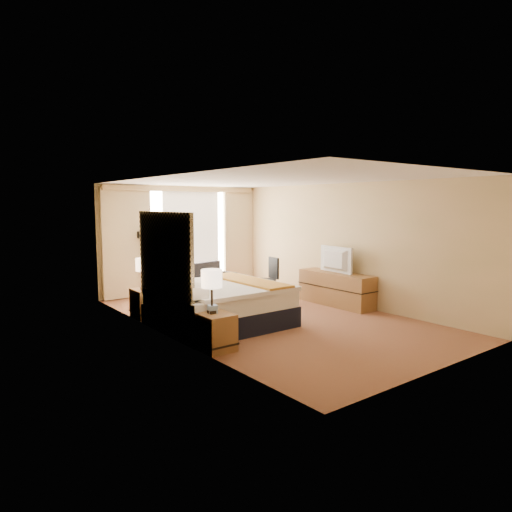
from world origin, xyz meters
TOP-DOWN VIEW (x-y plane):
  - floor at (0.00, 0.00)m, footprint 4.20×7.00m
  - ceiling at (0.00, 0.00)m, footprint 4.20×7.00m
  - wall_back at (0.00, 3.50)m, footprint 4.20×0.02m
  - wall_front at (0.00, -3.50)m, footprint 4.20×0.02m
  - wall_left at (-2.10, 0.00)m, footprint 0.02×7.00m
  - wall_right at (2.10, 0.00)m, footprint 0.02×7.00m
  - headboard at (-2.06, 0.20)m, footprint 0.06×1.85m
  - nightstand_left at (-1.87, -1.05)m, footprint 0.45×0.52m
  - nightstand_right at (-1.87, 1.45)m, footprint 0.45×0.52m
  - media_dresser at (1.83, 0.00)m, footprint 0.50×1.80m
  - window at (0.25, 3.47)m, footprint 2.30×0.02m
  - curtains at (-0.00, 3.39)m, footprint 4.12×0.19m
  - bed at (-1.06, 0.11)m, footprint 2.14×1.96m
  - loveseat at (0.16, 2.49)m, footprint 1.36×0.93m
  - floor_lamp at (-1.15, 3.30)m, footprint 0.19×0.19m
  - desk_chair at (0.94, 1.18)m, footprint 0.47×0.47m
  - lamp_left at (-1.90, -1.00)m, footprint 0.31×0.31m
  - lamp_right at (-1.92, 1.40)m, footprint 0.28×0.28m
  - tissue_box at (-1.88, -0.99)m, footprint 0.16×0.16m
  - telephone at (-1.74, 1.62)m, footprint 0.19×0.16m
  - television at (1.78, 0.06)m, footprint 0.22×0.97m

SIDE VIEW (x-z plane):
  - floor at x=0.00m, z-range -0.01..0.01m
  - loveseat at x=0.16m, z-range -0.13..0.64m
  - nightstand_left at x=-1.87m, z-range 0.00..0.55m
  - nightstand_right at x=-1.87m, z-range 0.00..0.55m
  - media_dresser at x=1.83m, z-range 0.00..0.70m
  - bed at x=-1.06m, z-range -0.14..0.90m
  - desk_chair at x=0.94m, z-range -0.05..0.92m
  - telephone at x=-1.74m, z-range 0.55..0.62m
  - tissue_box at x=-1.88m, z-range 0.55..0.67m
  - television at x=1.78m, z-range 0.70..1.25m
  - lamp_right at x=-1.92m, z-range 0.71..1.31m
  - lamp_left at x=-1.90m, z-range 0.73..1.38m
  - floor_lamp at x=-1.15m, z-range 0.32..1.85m
  - headboard at x=-2.06m, z-range 0.53..2.03m
  - wall_back at x=0.00m, z-range 0.00..2.60m
  - wall_front at x=0.00m, z-range 0.00..2.60m
  - wall_left at x=-2.10m, z-range 0.00..2.60m
  - wall_right at x=2.10m, z-range 0.00..2.60m
  - window at x=0.25m, z-range 0.17..2.47m
  - curtains at x=0.00m, z-range 0.13..2.69m
  - ceiling at x=0.00m, z-range 2.59..2.61m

